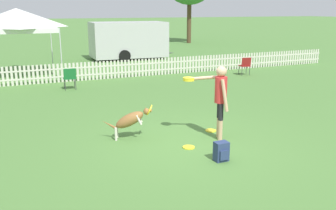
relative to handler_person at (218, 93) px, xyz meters
name	(u,v)px	position (x,y,z in m)	size (l,w,h in m)	color
ground_plane	(190,142)	(-0.71, 0.02, -1.09)	(240.00, 240.00, 0.00)	#4C7A38
handler_person	(218,93)	(0.00, 0.00, 0.00)	(0.89, 0.96, 1.72)	tan
leaping_dog	(130,120)	(-1.88, 0.78, -0.62)	(1.16, 0.62, 0.83)	olive
frisbee_near_handler	(189,147)	(-0.90, -0.29, -1.08)	(0.27, 0.27, 0.02)	yellow
frisbee_near_dog	(211,130)	(0.15, 0.53, -1.08)	(0.27, 0.27, 0.02)	yellow
backpack_on_grass	(221,152)	(-0.63, -1.20, -0.89)	(0.28, 0.24, 0.40)	navy
picket_fence	(98,70)	(-0.71, 8.67, -0.70)	(25.24, 0.04, 0.78)	beige
folding_chair_blue_left	(70,77)	(-2.20, 7.04, -0.60)	(0.48, 0.50, 0.82)	#333338
folding_chair_center	(245,64)	(5.73, 7.01, -0.59)	(0.52, 0.54, 0.83)	#333338
canopy_tent_main	(17,20)	(-3.71, 10.82, 1.41)	(3.16, 3.16, 3.01)	silver
equipment_trailer	(128,39)	(2.63, 14.75, 0.09)	(5.28, 2.60, 2.22)	#B7B7B7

